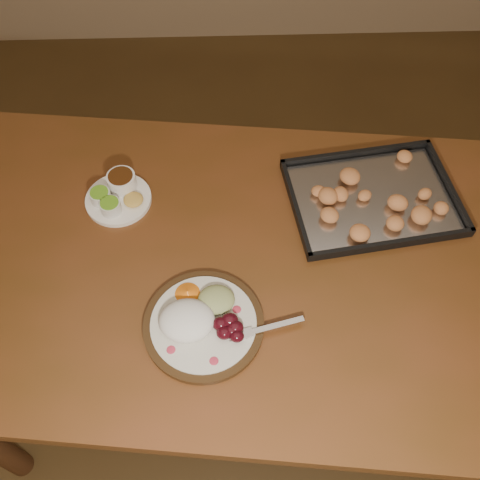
{
  "coord_description": "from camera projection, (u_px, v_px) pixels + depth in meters",
  "views": [
    {
      "loc": [
        -0.02,
        -0.59,
        1.85
      ],
      "look_at": [
        0.0,
        0.12,
        0.77
      ],
      "focal_mm": 40.0,
      "sensor_mm": 36.0,
      "label": 1
    }
  ],
  "objects": [
    {
      "name": "ground",
      "position": [
        241.0,
        390.0,
        1.87
      ],
      "size": [
        4.0,
        4.0,
        0.0
      ],
      "primitive_type": "plane",
      "color": "#4F381B",
      "rests_on": "ground"
    },
    {
      "name": "baking_tray",
      "position": [
        372.0,
        197.0,
        1.38
      ],
      "size": [
        0.46,
        0.37,
        0.04
      ],
      "rotation": [
        0.0,
        0.0,
        0.14
      ],
      "color": "black",
      "rests_on": "dining_table"
    },
    {
      "name": "condiment_saucer",
      "position": [
        117.0,
        194.0,
        1.37
      ],
      "size": [
        0.17,
        0.17,
        0.06
      ],
      "rotation": [
        0.0,
        0.0,
        -0.55
      ],
      "color": "white",
      "rests_on": "dining_table"
    },
    {
      "name": "dinner_plate",
      "position": [
        201.0,
        321.0,
        1.18
      ],
      "size": [
        0.36,
        0.27,
        0.06
      ],
      "rotation": [
        0.0,
        0.0,
        -0.14
      ],
      "color": "#331F0E",
      "rests_on": "dining_table"
    },
    {
      "name": "dining_table",
      "position": [
        241.0,
        280.0,
        1.37
      ],
      "size": [
        1.59,
        1.07,
        0.75
      ],
      "rotation": [
        0.0,
        0.0,
        -0.11
      ],
      "color": "brown",
      "rests_on": "ground"
    }
  ]
}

